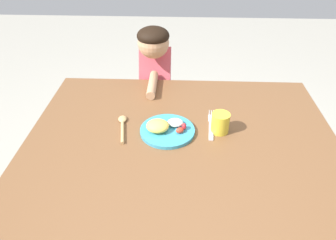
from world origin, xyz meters
TOP-DOWN VIEW (x-y plane):
  - dining_table at (0.00, 0.00)m, footprint 1.24×0.99m
  - plate at (-0.07, 0.04)m, footprint 0.22×0.22m
  - fork at (0.12, 0.09)m, footprint 0.04×0.21m
  - spoon at (-0.25, 0.07)m, footprint 0.05×0.19m
  - drinking_cup at (0.15, 0.06)m, footprint 0.07×0.07m
  - person at (-0.15, 0.59)m, footprint 0.17×0.41m

SIDE VIEW (x-z plane):
  - person at x=-0.15m, z-range 0.06..1.08m
  - dining_table at x=0.00m, z-range 0.26..1.01m
  - fork at x=0.12m, z-range 0.75..0.75m
  - spoon at x=-0.25m, z-range 0.75..0.76m
  - plate at x=-0.07m, z-range 0.73..0.79m
  - drinking_cup at x=0.15m, z-range 0.75..0.83m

